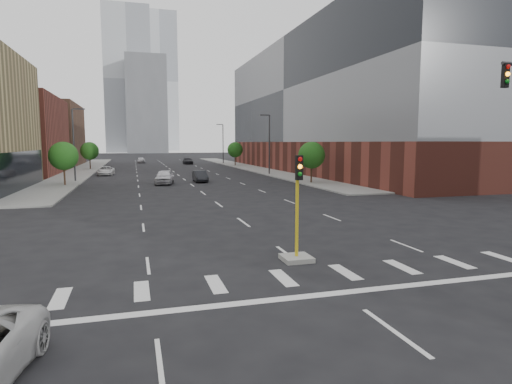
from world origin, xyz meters
name	(u,v)px	position (x,y,z in m)	size (l,w,h in m)	color
ground	(448,370)	(0.00, 0.00, 0.00)	(400.00, 400.00, 0.00)	black
sidewalk_left_far	(84,170)	(-15.00, 74.00, 0.07)	(5.00, 92.00, 0.15)	gray
sidewalk_right_far	(247,167)	(15.00, 74.00, 0.07)	(5.00, 92.00, 0.15)	gray
building_left_far_b	(28,135)	(-27.50, 92.00, 6.50)	(20.00, 24.00, 13.00)	brown
building_right_main	(349,107)	(29.50, 60.00, 11.00)	(24.00, 70.00, 22.00)	brown
tower_left	(128,82)	(-8.00, 220.00, 35.00)	(22.00, 22.00, 70.00)	#B2B7BC
tower_right	(160,83)	(10.00, 260.00, 40.00)	(20.00, 20.00, 80.00)	#B2B7BC
tower_mid	(146,105)	(0.00, 200.00, 22.00)	(18.00, 18.00, 44.00)	slate
median_traffic_signal	(297,238)	(0.00, 8.97, 0.97)	(1.20, 1.20, 4.40)	#999993
streetlight_right_a	(269,142)	(13.41, 55.00, 5.01)	(1.60, 0.22, 9.07)	#2D2D30
streetlight_right_b	(223,142)	(13.41, 90.00, 5.01)	(1.60, 0.22, 9.07)	#2D2D30
streetlight_left	(74,142)	(-13.41, 50.00, 5.01)	(1.60, 0.22, 9.07)	#2D2D30
tree_left_near	(64,156)	(-14.00, 45.00, 3.39)	(3.20, 3.20, 4.85)	#382619
tree_left_far	(90,151)	(-14.00, 75.00, 3.39)	(3.20, 3.20, 4.85)	#382619
tree_right_near	(312,155)	(14.00, 40.00, 3.39)	(3.20, 3.20, 4.85)	#382619
tree_right_far	(235,150)	(14.00, 80.00, 3.39)	(3.20, 3.20, 4.85)	#382619
car_near_left	(164,177)	(-2.97, 44.33, 0.85)	(2.01, 4.99, 1.70)	silver
car_mid_right	(200,176)	(1.50, 45.90, 0.70)	(1.49, 4.26, 1.40)	black
car_far_left	(106,171)	(-10.50, 60.73, 0.66)	(2.20, 4.77, 1.33)	silver
car_deep_right	(188,161)	(5.41, 90.65, 0.72)	(2.02, 4.96, 1.44)	black
car_distant	(141,160)	(-4.72, 98.75, 0.72)	(1.71, 4.24, 1.45)	silver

